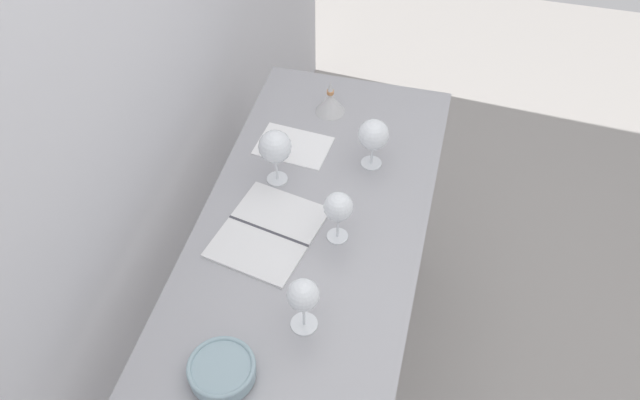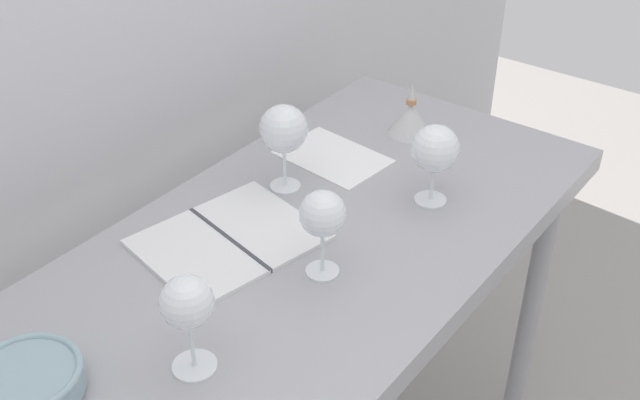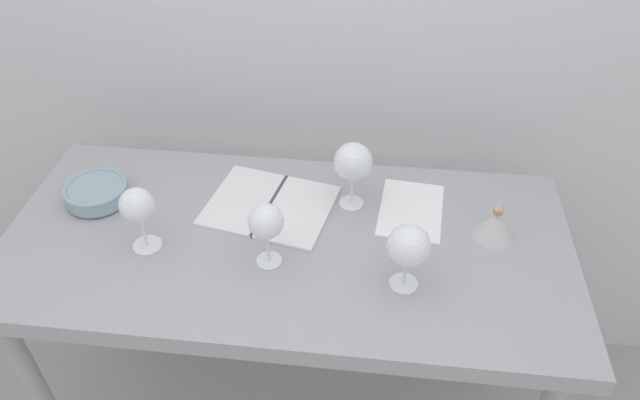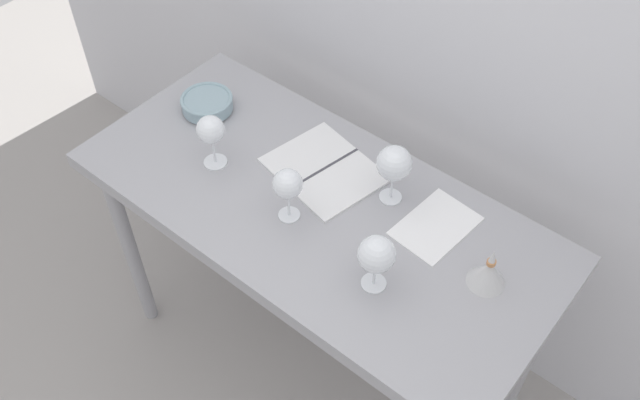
# 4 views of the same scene
# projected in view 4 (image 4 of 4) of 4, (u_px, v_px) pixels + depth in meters

# --- Properties ---
(ground_plane) EXTENTS (6.00, 6.00, 0.00)m
(ground_plane) POSITION_uv_depth(u_px,v_px,m) (318.00, 360.00, 2.62)
(ground_plane) COLOR #9E9994
(back_wall) EXTENTS (3.80, 0.04, 2.60)m
(back_wall) POSITION_uv_depth(u_px,v_px,m) (431.00, 1.00, 1.90)
(back_wall) COLOR silver
(back_wall) RESTS_ON ground_plane
(steel_counter) EXTENTS (1.40, 0.65, 0.90)m
(steel_counter) POSITION_uv_depth(u_px,v_px,m) (316.00, 226.00, 2.02)
(steel_counter) COLOR #9E9EA3
(steel_counter) RESTS_ON ground_plane
(wine_glass_far_right) EXTENTS (0.10, 0.10, 0.19)m
(wine_glass_far_right) POSITION_uv_depth(u_px,v_px,m) (394.00, 164.00, 1.86)
(wine_glass_far_right) COLOR white
(wine_glass_far_right) RESTS_ON steel_counter
(wine_glass_near_center) EXTENTS (0.08, 0.08, 0.17)m
(wine_glass_near_center) POSITION_uv_depth(u_px,v_px,m) (288.00, 185.00, 1.82)
(wine_glass_near_center) COLOR white
(wine_glass_near_center) RESTS_ON steel_counter
(wine_glass_near_left) EXTENTS (0.08, 0.08, 0.17)m
(wine_glass_near_left) POSITION_uv_depth(u_px,v_px,m) (211.00, 131.00, 1.95)
(wine_glass_near_left) COLOR white
(wine_glass_near_left) RESTS_ON steel_counter
(wine_glass_near_right) EXTENTS (0.10, 0.10, 0.17)m
(wine_glass_near_right) POSITION_uv_depth(u_px,v_px,m) (376.00, 255.00, 1.67)
(wine_glass_near_right) COLOR white
(wine_glass_near_right) RESTS_ON steel_counter
(open_notebook) EXTENTS (0.36, 0.31, 0.01)m
(open_notebook) POSITION_uv_depth(u_px,v_px,m) (324.00, 169.00, 2.02)
(open_notebook) COLOR white
(open_notebook) RESTS_ON steel_counter
(tasting_sheet_upper) EXTENTS (0.18, 0.24, 0.00)m
(tasting_sheet_upper) POSITION_uv_depth(u_px,v_px,m) (436.00, 226.00, 1.88)
(tasting_sheet_upper) COLOR white
(tasting_sheet_upper) RESTS_ON steel_counter
(tasting_bowl) EXTENTS (0.16, 0.16, 0.05)m
(tasting_bowl) POSITION_uv_depth(u_px,v_px,m) (207.00, 103.00, 2.18)
(tasting_bowl) COLOR #4C4C4C
(tasting_bowl) RESTS_ON steel_counter
(decanter_funnel) EXTENTS (0.10, 0.10, 0.13)m
(decanter_funnel) POSITION_uv_depth(u_px,v_px,m) (488.00, 273.00, 1.73)
(decanter_funnel) COLOR silver
(decanter_funnel) RESTS_ON steel_counter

